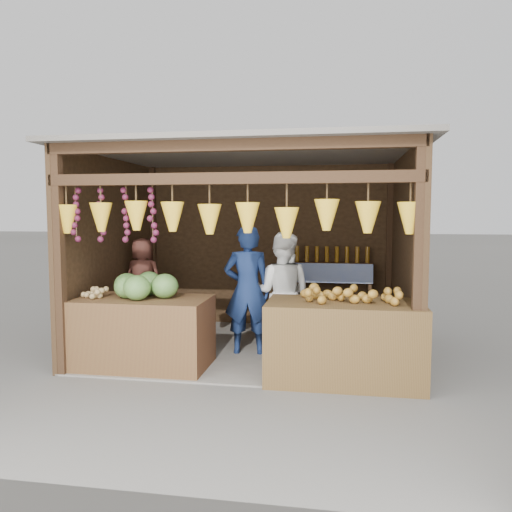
{
  "coord_description": "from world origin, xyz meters",
  "views": [
    {
      "loc": [
        1.15,
        -6.56,
        1.84
      ],
      "look_at": [
        0.08,
        -0.1,
        1.28
      ],
      "focal_mm": 35.0,
      "sensor_mm": 36.0,
      "label": 1
    }
  ],
  "objects_px": {
    "counter_left": "(143,333)",
    "vendor_seated": "(143,279)",
    "woman_standing": "(282,293)",
    "man_standing": "(247,290)",
    "counter_right": "(344,342)"
  },
  "relations": [
    {
      "from": "vendor_seated",
      "to": "counter_left",
      "type": "bearing_deg",
      "value": 116.53
    },
    {
      "from": "counter_left",
      "to": "man_standing",
      "type": "height_order",
      "value": "man_standing"
    },
    {
      "from": "counter_right",
      "to": "man_standing",
      "type": "bearing_deg",
      "value": 145.09
    },
    {
      "from": "woman_standing",
      "to": "counter_right",
      "type": "bearing_deg",
      "value": 136.43
    },
    {
      "from": "counter_right",
      "to": "vendor_seated",
      "type": "xyz_separation_m",
      "value": [
        -2.86,
        1.35,
        0.46
      ]
    },
    {
      "from": "man_standing",
      "to": "counter_left",
      "type": "bearing_deg",
      "value": 27.98
    },
    {
      "from": "counter_right",
      "to": "vendor_seated",
      "type": "distance_m",
      "value": 3.19
    },
    {
      "from": "counter_right",
      "to": "vendor_seated",
      "type": "height_order",
      "value": "vendor_seated"
    },
    {
      "from": "woman_standing",
      "to": "counter_left",
      "type": "bearing_deg",
      "value": 38.68
    },
    {
      "from": "counter_right",
      "to": "man_standing",
      "type": "height_order",
      "value": "man_standing"
    },
    {
      "from": "counter_left",
      "to": "vendor_seated",
      "type": "bearing_deg",
      "value": 112.03
    },
    {
      "from": "counter_left",
      "to": "man_standing",
      "type": "relative_size",
      "value": 0.92
    },
    {
      "from": "counter_left",
      "to": "vendor_seated",
      "type": "distance_m",
      "value": 1.43
    },
    {
      "from": "counter_right",
      "to": "vendor_seated",
      "type": "relative_size",
      "value": 1.42
    },
    {
      "from": "counter_left",
      "to": "man_standing",
      "type": "distance_m",
      "value": 1.42
    }
  ]
}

